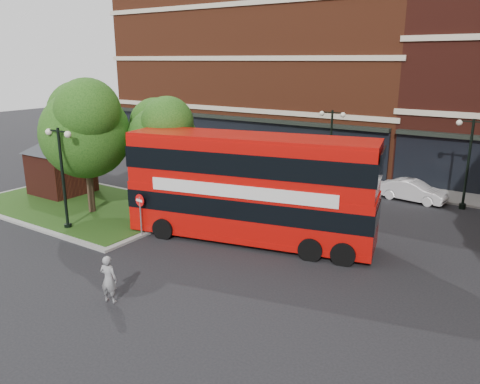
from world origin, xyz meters
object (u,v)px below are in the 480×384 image
Objects in this scene: car_silver at (225,162)px; car_white at (413,191)px; bus at (250,181)px; woman at (109,279)px.

car_silver is 13.53m from car_white.
car_silver is (-8.86, 10.50, -2.04)m from bus.
car_white is at bearing -121.25° from woman.
woman is 0.38× the size of car_silver.
woman is at bearing -159.38° from car_silver.
car_silver reaches higher than car_white.
woman reaches higher than car_white.
bus is 13.89m from car_silver.
woman is (-0.90, -7.50, -1.95)m from bus.
bus is 7.80m from woman.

